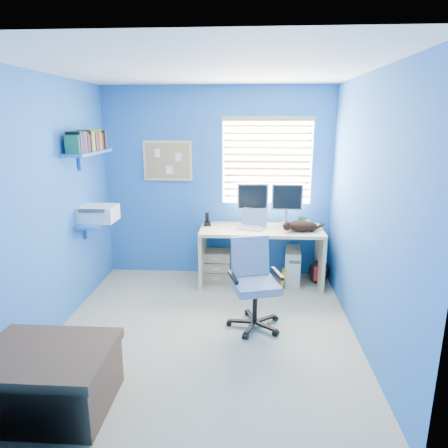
# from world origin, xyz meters

# --- Properties ---
(floor) EXTENTS (3.00, 3.20, 0.00)m
(floor) POSITION_xyz_m (0.00, 0.00, 0.00)
(floor) COLOR #B1A48D
(floor) RESTS_ON ground
(ceiling) EXTENTS (3.00, 3.20, 0.00)m
(ceiling) POSITION_xyz_m (0.00, 0.00, 2.50)
(ceiling) COLOR white
(ceiling) RESTS_ON wall_back
(wall_back) EXTENTS (3.00, 0.01, 2.50)m
(wall_back) POSITION_xyz_m (0.00, 1.60, 1.25)
(wall_back) COLOR #2E6BB4
(wall_back) RESTS_ON ground
(wall_front) EXTENTS (3.00, 0.01, 2.50)m
(wall_front) POSITION_xyz_m (0.00, -1.60, 1.25)
(wall_front) COLOR #2E6BB4
(wall_front) RESTS_ON ground
(wall_left) EXTENTS (0.01, 3.20, 2.50)m
(wall_left) POSITION_xyz_m (-1.50, 0.00, 1.25)
(wall_left) COLOR #2E6BB4
(wall_left) RESTS_ON ground
(wall_right) EXTENTS (0.01, 3.20, 2.50)m
(wall_right) POSITION_xyz_m (1.50, 0.00, 1.25)
(wall_right) COLOR #2E6BB4
(wall_right) RESTS_ON ground
(desk) EXTENTS (1.54, 0.65, 0.74)m
(desk) POSITION_xyz_m (0.59, 1.26, 0.37)
(desk) COLOR #CCBA87
(desk) RESTS_ON floor
(laptop) EXTENTS (0.40, 0.36, 0.22)m
(laptop) POSITION_xyz_m (0.46, 1.25, 0.85)
(laptop) COLOR silver
(laptop) RESTS_ON desk
(monitor_left) EXTENTS (0.40, 0.13, 0.54)m
(monitor_left) POSITION_xyz_m (0.47, 1.47, 1.01)
(monitor_left) COLOR silver
(monitor_left) RESTS_ON desk
(monitor_right) EXTENTS (0.40, 0.13, 0.54)m
(monitor_right) POSITION_xyz_m (0.91, 1.46, 1.01)
(monitor_right) COLOR silver
(monitor_right) RESTS_ON desk
(phone) EXTENTS (0.11, 0.12, 0.17)m
(phone) POSITION_xyz_m (-0.12, 1.36, 0.82)
(phone) COLOR black
(phone) RESTS_ON desk
(mug) EXTENTS (0.10, 0.09, 0.10)m
(mug) POSITION_xyz_m (1.12, 1.46, 0.79)
(mug) COLOR #1C5F3C
(mug) RESTS_ON desk
(cd_spindle) EXTENTS (0.13, 0.13, 0.07)m
(cd_spindle) POSITION_xyz_m (1.16, 1.43, 0.78)
(cd_spindle) COLOR silver
(cd_spindle) RESTS_ON desk
(cat) EXTENTS (0.41, 0.29, 0.13)m
(cat) POSITION_xyz_m (1.08, 1.15, 0.81)
(cat) COLOR black
(cat) RESTS_ON desk
(tower_pc) EXTENTS (0.23, 0.45, 0.45)m
(tower_pc) POSITION_xyz_m (1.00, 1.31, 0.23)
(tower_pc) COLOR beige
(tower_pc) RESTS_ON floor
(drawer_boxes) EXTENTS (0.35, 0.28, 0.41)m
(drawer_boxes) POSITION_xyz_m (0.01, 1.34, 0.20)
(drawer_boxes) COLOR #CCAD88
(drawer_boxes) RESTS_ON floor
(yellow_book) EXTENTS (0.03, 0.17, 0.24)m
(yellow_book) POSITION_xyz_m (0.86, 1.11, 0.12)
(yellow_book) COLOR yellow
(yellow_book) RESTS_ON floor
(backpack) EXTENTS (0.29, 0.23, 0.32)m
(backpack) POSITION_xyz_m (1.34, 1.29, 0.16)
(backpack) COLOR black
(backpack) RESTS_ON floor
(bed_corner) EXTENTS (0.97, 0.69, 0.47)m
(bed_corner) POSITION_xyz_m (-1.07, -1.18, 0.23)
(bed_corner) COLOR #4E3427
(bed_corner) RESTS_ON floor
(office_chair) EXTENTS (0.65, 0.65, 0.91)m
(office_chair) POSITION_xyz_m (0.49, 0.15, 0.34)
(office_chair) COLOR black
(office_chair) RESTS_ON floor
(window_blinds) EXTENTS (1.15, 0.05, 1.10)m
(window_blinds) POSITION_xyz_m (0.65, 1.57, 1.55)
(window_blinds) COLOR white
(window_blinds) RESTS_ON ground
(corkboard) EXTENTS (0.64, 0.02, 0.52)m
(corkboard) POSITION_xyz_m (-0.65, 1.58, 1.55)
(corkboard) COLOR #CCBA87
(corkboard) RESTS_ON ground
(wall_shelves) EXTENTS (0.42, 0.90, 1.05)m
(wall_shelves) POSITION_xyz_m (-1.35, 0.75, 1.43)
(wall_shelves) COLOR blue
(wall_shelves) RESTS_ON ground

